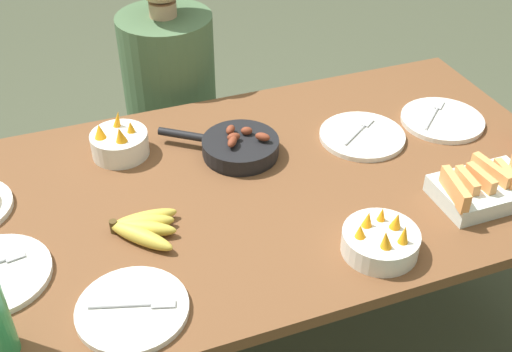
# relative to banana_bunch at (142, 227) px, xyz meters

# --- Properties ---
(ground_plane) EXTENTS (14.00, 14.00, 0.00)m
(ground_plane) POSITION_rel_banana_bunch_xyz_m (0.34, 0.09, -0.74)
(ground_plane) COLOR #474C38
(dining_table) EXTENTS (1.81, 0.97, 0.72)m
(dining_table) POSITION_rel_banana_bunch_xyz_m (0.34, 0.09, -0.10)
(dining_table) COLOR brown
(dining_table) RESTS_ON ground_plane
(banana_bunch) EXTENTS (0.18, 0.17, 0.04)m
(banana_bunch) POSITION_rel_banana_bunch_xyz_m (0.00, 0.00, 0.00)
(banana_bunch) COLOR gold
(banana_bunch) RESTS_ON dining_table
(melon_tray) EXTENTS (0.27, 0.18, 0.10)m
(melon_tray) POSITION_rel_banana_bunch_xyz_m (0.88, -0.18, 0.02)
(melon_tray) COLOR silver
(melon_tray) RESTS_ON dining_table
(skillet) EXTENTS (0.32, 0.27, 0.08)m
(skillet) POSITION_rel_banana_bunch_xyz_m (0.34, 0.24, 0.01)
(skillet) COLOR black
(skillet) RESTS_ON dining_table
(empty_plate_near_front) EXTENTS (0.26, 0.26, 0.02)m
(empty_plate_near_front) POSITION_rel_banana_bunch_xyz_m (0.72, 0.19, -0.01)
(empty_plate_near_front) COLOR silver
(empty_plate_near_front) RESTS_ON dining_table
(empty_plate_far_left) EXTENTS (0.25, 0.25, 0.02)m
(empty_plate_far_left) POSITION_rel_banana_bunch_xyz_m (-0.08, -0.25, -0.01)
(empty_plate_far_left) COLOR silver
(empty_plate_far_left) RESTS_ON dining_table
(empty_plate_far_right) EXTENTS (0.26, 0.26, 0.02)m
(empty_plate_far_right) POSITION_rel_banana_bunch_xyz_m (1.00, 0.18, -0.01)
(empty_plate_far_right) COLOR silver
(empty_plate_far_right) RESTS_ON dining_table
(fruit_bowl_mango) EXTENTS (0.19, 0.19, 0.11)m
(fruit_bowl_mango) POSITION_rel_banana_bunch_xyz_m (0.52, -0.26, 0.01)
(fruit_bowl_mango) COLOR silver
(fruit_bowl_mango) RESTS_ON dining_table
(fruit_bowl_citrus) EXTENTS (0.17, 0.17, 0.12)m
(fruit_bowl_citrus) POSITION_rel_banana_bunch_xyz_m (0.02, 0.36, 0.02)
(fruit_bowl_citrus) COLOR silver
(fruit_bowl_citrus) RESTS_ON dining_table
(person_figure) EXTENTS (0.36, 0.36, 1.19)m
(person_figure) POSITION_rel_banana_bunch_xyz_m (0.27, 0.80, -0.25)
(person_figure) COLOR black
(person_figure) RESTS_ON ground_plane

